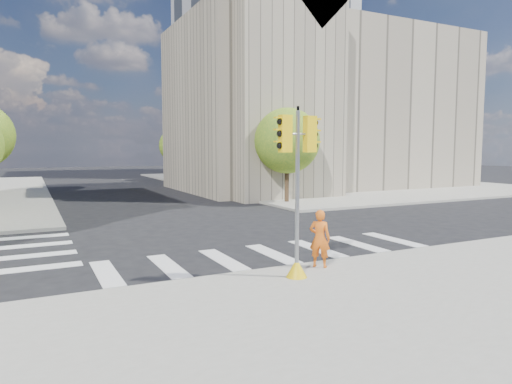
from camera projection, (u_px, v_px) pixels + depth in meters
ground at (249, 243)px, 17.27m from camera, size 160.00×160.00×0.00m
sidewalk_far_right at (312, 181)px, 49.31m from camera, size 28.00×40.00×0.15m
civic_building at (314, 107)px, 40.54m from camera, size 26.00×16.00×19.39m
office_tower at (261, 66)px, 63.03m from camera, size 20.00×18.00×30.00m
tree_re_near at (287, 141)px, 29.12m from camera, size 4.20×4.20×6.16m
tree_re_mid at (217, 139)px, 39.78m from camera, size 4.60×4.60×6.66m
tree_re_far at (177, 146)px, 50.52m from camera, size 4.00×4.00×5.88m
lamp_near at (265, 134)px, 32.86m from camera, size 0.35×0.18×8.11m
lamp_far at (200, 138)px, 45.33m from camera, size 0.35×0.18×8.11m
traffic_signal at (297, 206)px, 11.95m from camera, size 1.07×0.56×4.49m
photographer at (320, 238)px, 13.09m from camera, size 0.71×0.72×1.67m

